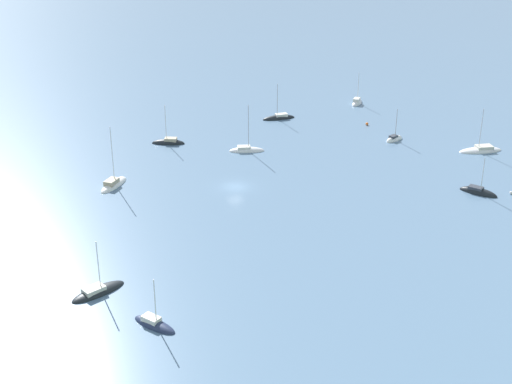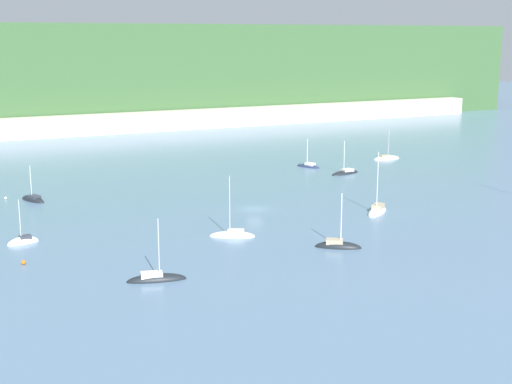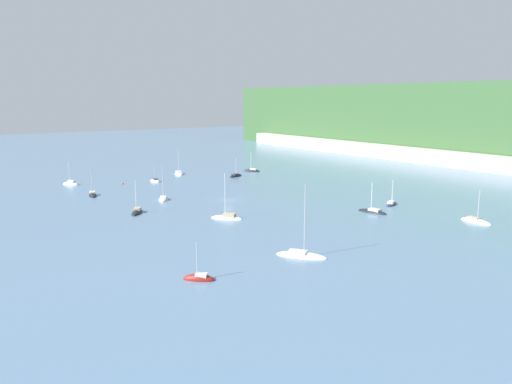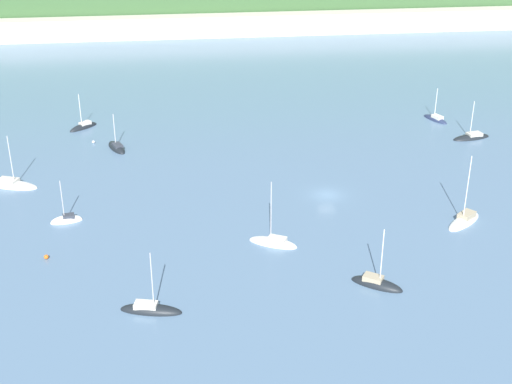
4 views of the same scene
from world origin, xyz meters
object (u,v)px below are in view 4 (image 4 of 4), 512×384
(sailboat_1, at_px, (67,221))
(mooring_buoy_0, at_px, (46,257))
(sailboat_12, at_px, (435,119))
(sailboat_6, at_px, (151,310))
(sailboat_5, at_px, (84,127))
(mooring_buoy_1, at_px, (93,142))
(sailboat_0, at_px, (12,185))
(sailboat_4, at_px, (117,148))
(sailboat_10, at_px, (273,243))
(sailboat_11, at_px, (464,221))
(sailboat_2, at_px, (471,138))
(sailboat_8, at_px, (376,285))

(sailboat_1, distance_m, mooring_buoy_0, 10.34)
(sailboat_12, bearing_deg, sailboat_6, 112.91)
(sailboat_5, relative_size, mooring_buoy_1, 14.84)
(sailboat_0, bearing_deg, sailboat_4, 62.12)
(sailboat_0, height_order, sailboat_10, sailboat_10)
(sailboat_5, xyz_separation_m, sailboat_6, (13.55, -62.27, -0.00))
(sailboat_10, relative_size, sailboat_12, 1.41)
(sailboat_1, relative_size, sailboat_11, 0.66)
(sailboat_6, height_order, sailboat_12, sailboat_6)
(sailboat_0, relative_size, mooring_buoy_1, 17.81)
(mooring_buoy_0, bearing_deg, sailboat_6, -44.49)
(sailboat_5, height_order, mooring_buoy_1, sailboat_5)
(sailboat_11, bearing_deg, sailboat_10, -33.17)
(sailboat_1, height_order, sailboat_2, sailboat_2)
(sailboat_11, distance_m, sailboat_12, 43.29)
(sailboat_4, height_order, sailboat_6, sailboat_6)
(sailboat_5, distance_m, mooring_buoy_1, 8.66)
(mooring_buoy_1, bearing_deg, sailboat_2, -4.75)
(sailboat_0, relative_size, sailboat_2, 1.18)
(sailboat_1, relative_size, sailboat_10, 0.75)
(sailboat_4, relative_size, sailboat_12, 1.04)
(sailboat_1, bearing_deg, sailboat_2, -171.14)
(sailboat_5, xyz_separation_m, sailboat_8, (40.83, -60.09, 0.01))
(sailboat_10, distance_m, mooring_buoy_0, 29.84)
(mooring_buoy_1, bearing_deg, sailboat_6, -78.49)
(sailboat_4, xyz_separation_m, sailboat_11, (50.81, -34.22, 0.06))
(sailboat_11, height_order, mooring_buoy_1, sailboat_11)
(sailboat_0, relative_size, sailboat_11, 0.83)
(sailboat_12, bearing_deg, sailboat_0, 81.71)
(sailboat_6, height_order, mooring_buoy_1, sailboat_6)
(sailboat_2, bearing_deg, mooring_buoy_0, 13.80)
(sailboat_1, height_order, sailboat_4, sailboat_1)
(sailboat_5, relative_size, mooring_buoy_0, 12.66)
(mooring_buoy_1, bearing_deg, sailboat_10, -55.90)
(sailboat_1, xyz_separation_m, sailboat_5, (-1.33, 38.65, 0.01))
(sailboat_6, bearing_deg, mooring_buoy_0, 149.00)
(sailboat_10, bearing_deg, sailboat_11, -146.59)
(sailboat_12, bearing_deg, sailboat_5, 62.98)
(sailboat_0, bearing_deg, sailboat_12, 36.03)
(sailboat_2, xyz_separation_m, sailboat_4, (-64.76, 2.62, -0.01))
(sailboat_0, height_order, sailboat_4, sailboat_0)
(sailboat_12, distance_m, mooring_buoy_0, 82.09)
(sailboat_6, relative_size, sailboat_12, 1.23)
(sailboat_8, xyz_separation_m, mooring_buoy_0, (-40.89, 11.19, 0.20))
(sailboat_0, xyz_separation_m, mooring_buoy_0, (8.64, -23.60, 0.21))
(sailboat_0, height_order, sailboat_11, sailboat_11)
(sailboat_6, distance_m, mooring_buoy_1, 55.10)
(sailboat_1, xyz_separation_m, mooring_buoy_0, (-1.39, -10.25, 0.22))
(sailboat_0, bearing_deg, mooring_buoy_0, -49.51)
(sailboat_1, bearing_deg, sailboat_5, -98.47)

